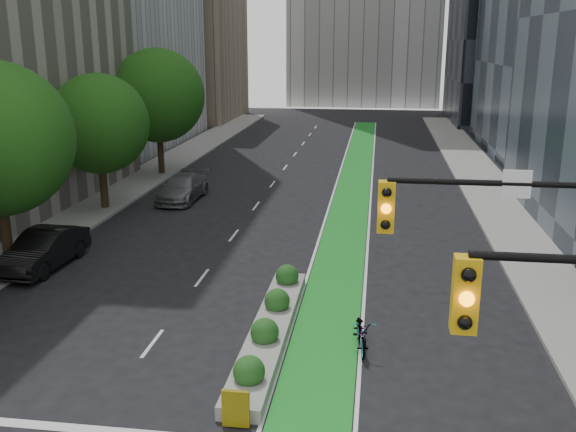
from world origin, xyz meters
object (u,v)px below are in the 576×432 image
(parked_car_left_mid, at_px, (44,249))
(parked_car_left_far, at_px, (183,188))
(bicycle, at_px, (361,332))
(median_planter, at_px, (270,326))

(parked_car_left_mid, bearing_deg, parked_car_left_far, 82.51)
(bicycle, distance_m, parked_car_left_mid, 14.83)
(median_planter, height_order, parked_car_left_far, parked_car_left_far)
(median_planter, distance_m, bicycle, 3.04)
(parked_car_left_far, bearing_deg, bicycle, -56.31)
(parked_car_left_mid, height_order, parked_car_left_far, parked_car_left_mid)
(median_planter, xyz_separation_m, parked_car_left_mid, (-10.70, 5.22, 0.45))
(parked_car_left_far, bearing_deg, median_planter, -63.06)
(median_planter, height_order, parked_car_left_mid, parked_car_left_mid)
(parked_car_left_far, bearing_deg, parked_car_left_mid, -98.71)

